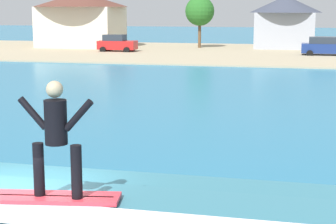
% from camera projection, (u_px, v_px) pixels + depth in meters
% --- Properties ---
extents(surfboard, '(2.05, 0.83, 0.06)m').
position_uv_depth(surfboard, '(51.00, 198.00, 8.31)').
color(surfboard, '#D8333F').
rests_on(surfboard, wave_crest).
extents(surfer, '(1.13, 0.32, 1.68)m').
position_uv_depth(surfer, '(56.00, 133.00, 8.09)').
color(surfer, black).
rests_on(surfer, surfboard).
extents(shoreline_bank, '(120.00, 27.20, 0.12)m').
position_uv_depth(shoreline_bank, '(258.00, 53.00, 57.99)').
color(shoreline_bank, tan).
rests_on(shoreline_bank, ground_plane).
extents(car_near_shore, '(3.94, 2.06, 1.86)m').
position_uv_depth(car_near_shore, '(117.00, 43.00, 59.43)').
color(car_near_shore, red).
rests_on(car_near_shore, ground_plane).
extents(car_far_shore, '(4.55, 2.15, 1.86)m').
position_uv_depth(car_far_shore, '(325.00, 46.00, 54.64)').
color(car_far_shore, navy).
rests_on(car_far_shore, ground_plane).
extents(house_with_chimney, '(10.93, 10.93, 6.92)m').
position_uv_depth(house_with_chimney, '(81.00, 16.00, 66.12)').
color(house_with_chimney, beige).
rests_on(house_with_chimney, ground_plane).
extents(house_small_cottage, '(7.94, 7.94, 5.88)m').
position_uv_depth(house_small_cottage, '(285.00, 19.00, 63.57)').
color(house_small_cottage, '#9EA3AD').
rests_on(house_small_cottage, ground_plane).
extents(tree_tall_bare, '(3.26, 3.26, 5.84)m').
position_uv_depth(tree_tall_bare, '(200.00, 11.00, 64.05)').
color(tree_tall_bare, brown).
rests_on(tree_tall_bare, ground_plane).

